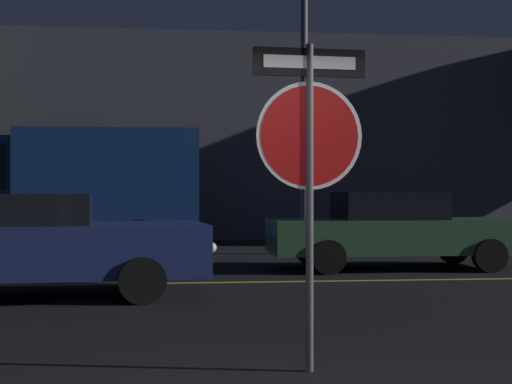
% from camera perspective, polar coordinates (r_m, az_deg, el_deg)
% --- Properties ---
extents(road_center_stripe, '(41.61, 0.12, 0.01)m').
position_cam_1_polar(road_center_stripe, '(11.20, -3.14, -7.24)').
color(road_center_stripe, gold).
rests_on(road_center_stripe, ground_plane).
extents(stop_sign, '(0.90, 0.08, 2.56)m').
position_cam_1_polar(stop_sign, '(5.59, 4.31, 4.19)').
color(stop_sign, '#4C4C51').
rests_on(stop_sign, ground_plane).
extents(passing_car_2, '(4.88, 2.32, 1.38)m').
position_cam_1_polar(passing_car_2, '(10.02, -17.69, -3.98)').
color(passing_car_2, navy).
rests_on(passing_car_2, ground_plane).
extents(passing_car_3, '(4.76, 1.88, 1.42)m').
position_cam_1_polar(passing_car_3, '(13.46, 10.98, -3.01)').
color(passing_car_3, '#335B38').
rests_on(passing_car_3, ground_plane).
extents(delivery_truck, '(6.52, 2.65, 2.83)m').
position_cam_1_polar(delivery_truck, '(17.07, -16.05, 0.61)').
color(delivery_truck, navy).
rests_on(delivery_truck, ground_plane).
extents(street_lamp, '(0.40, 0.40, 6.89)m').
position_cam_1_polar(street_lamp, '(16.58, 3.88, 9.63)').
color(street_lamp, '#4C4C51').
rests_on(street_lamp, ground_plane).
extents(building_backdrop, '(36.41, 3.23, 6.25)m').
position_cam_1_polar(building_backdrop, '(22.92, -1.39, 4.21)').
color(building_backdrop, '#4C4C56').
rests_on(building_backdrop, ground_plane).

